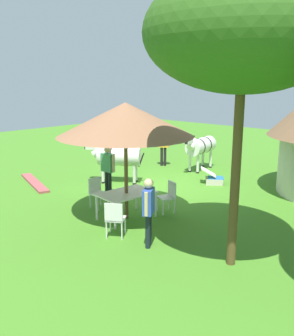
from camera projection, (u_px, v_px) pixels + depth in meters
The scene contains 14 objects.
ground_plane at pixel (156, 189), 12.91m from camera, with size 36.00×36.00×0.00m, color #448124.
shade_umbrella at pixel (125, 119), 9.58m from camera, with size 3.60×3.60×3.17m.
patio_dining_table at pixel (126, 195), 10.06m from camera, with size 1.61×1.13×0.74m.
patio_chair_near_lawn at pixel (169, 195), 10.59m from camera, with size 0.56×0.57×0.90m.
patio_chair_near_hut at pixel (97, 191), 10.97m from camera, with size 0.45×0.43×0.90m.
patio_chair_east_end at pixel (115, 217), 8.85m from camera, with size 0.59×0.60×0.90m.
guest_beside_umbrella at pixel (108, 166), 11.91m from camera, with size 0.23×0.60×1.68m.
guest_behind_table at pixel (148, 206), 8.26m from camera, with size 0.51×0.40×1.62m.
standing_watcher at pixel (163, 143), 16.25m from camera, with size 0.43×0.50×1.67m.
striped_lounge_chair at pixel (213, 177), 13.57m from camera, with size 0.91×0.97×0.60m.
zebra_nearest_camera at pixel (200, 146), 15.46m from camera, with size 2.25×0.88×1.56m.
zebra_by_umbrella at pixel (118, 157), 13.57m from camera, with size 1.50×1.92×1.51m.
acacia_tree_far_lawn at pixel (244, 33), 6.64m from camera, with size 3.68×3.68×5.67m.
brick_patio_kerb at pixel (34, 183), 13.61m from camera, with size 2.80×0.36×0.08m, color #A94C4E.
Camera 1 is at (9.29, 8.20, 3.73)m, focal length 39.45 mm.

